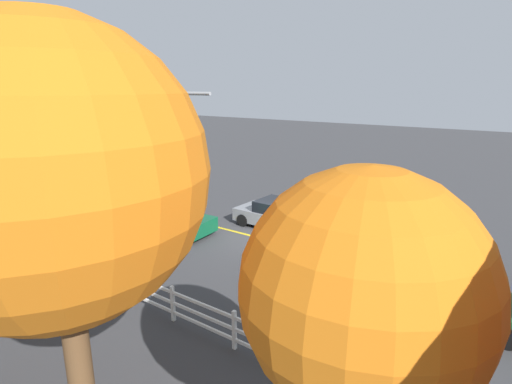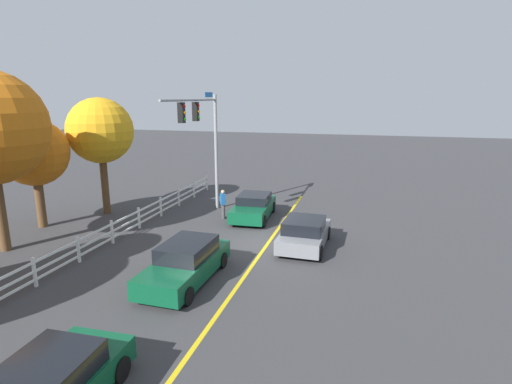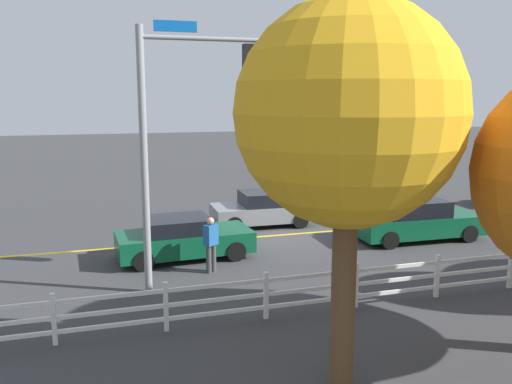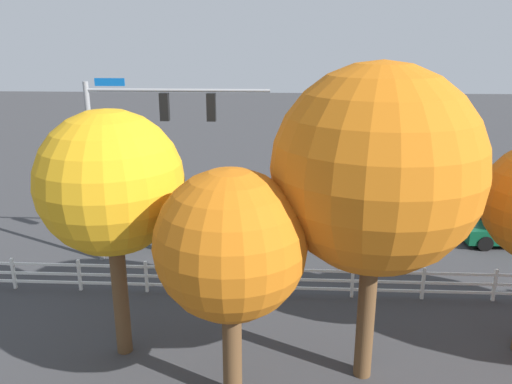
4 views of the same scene
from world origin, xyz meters
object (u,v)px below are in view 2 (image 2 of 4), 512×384
(tree_1, at_px, (100,131))
(car_2, at_px, (186,263))
(tree_4, at_px, (34,153))
(car_1, at_px, (304,233))
(car_4, at_px, (254,207))
(pedestrian, at_px, (223,203))

(tree_1, bearing_deg, car_2, -129.89)
(tree_4, bearing_deg, car_1, -86.90)
(car_2, xyz_separation_m, tree_4, (3.97, 10.34, 3.29))
(car_2, distance_m, tree_4, 11.55)
(car_4, distance_m, tree_1, 9.90)
(car_1, relative_size, tree_1, 0.59)
(car_4, relative_size, tree_1, 0.65)
(tree_1, xyz_separation_m, tree_4, (-3.24, 1.72, -0.91))
(car_1, relative_size, car_4, 0.92)
(car_4, height_order, tree_4, tree_4)
(car_1, distance_m, car_4, 5.26)
(car_4, bearing_deg, tree_1, -84.34)
(car_1, bearing_deg, car_4, 44.09)
(car_2, height_order, pedestrian, pedestrian)
(car_1, relative_size, pedestrian, 2.40)
(car_1, xyz_separation_m, tree_4, (-0.77, 14.11, 3.33))
(car_4, distance_m, pedestrian, 1.77)
(car_2, relative_size, car_4, 1.08)
(pedestrian, bearing_deg, tree_4, 170.93)
(tree_4, bearing_deg, pedestrian, -65.49)
(car_2, xyz_separation_m, car_4, (8.59, -0.21, -0.06))
(tree_1, height_order, tree_4, tree_1)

